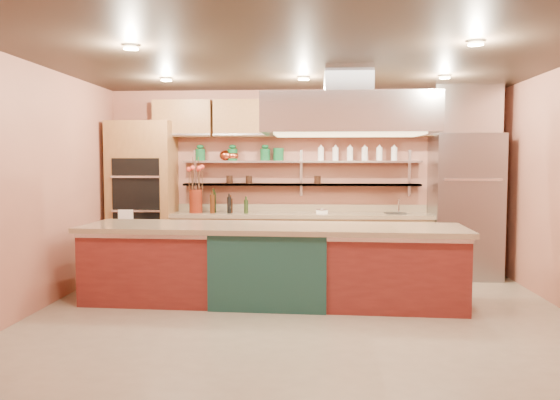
# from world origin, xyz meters

# --- Properties ---
(floor) EXTENTS (6.00, 5.00, 0.02)m
(floor) POSITION_xyz_m (0.00, 0.00, -0.01)
(floor) COLOR gray
(floor) RESTS_ON ground
(ceiling) EXTENTS (6.00, 5.00, 0.02)m
(ceiling) POSITION_xyz_m (0.00, 0.00, 2.80)
(ceiling) COLOR black
(ceiling) RESTS_ON wall_back
(wall_back) EXTENTS (6.00, 0.04, 2.80)m
(wall_back) POSITION_xyz_m (0.00, 2.50, 1.40)
(wall_back) COLOR #A96750
(wall_back) RESTS_ON floor
(wall_front) EXTENTS (6.00, 0.04, 2.80)m
(wall_front) POSITION_xyz_m (0.00, -2.50, 1.40)
(wall_front) COLOR #A96750
(wall_front) RESTS_ON floor
(wall_left) EXTENTS (0.04, 5.00, 2.80)m
(wall_left) POSITION_xyz_m (-3.00, 0.00, 1.40)
(wall_left) COLOR #A96750
(wall_left) RESTS_ON floor
(oven_stack) EXTENTS (0.95, 0.64, 2.30)m
(oven_stack) POSITION_xyz_m (-2.45, 2.18, 1.15)
(oven_stack) COLOR #976537
(oven_stack) RESTS_ON floor
(refrigerator) EXTENTS (0.95, 0.72, 2.10)m
(refrigerator) POSITION_xyz_m (2.35, 2.14, 1.05)
(refrigerator) COLOR gray
(refrigerator) RESTS_ON floor
(back_counter) EXTENTS (3.84, 0.64, 0.93)m
(back_counter) POSITION_xyz_m (-0.05, 2.20, 0.47)
(back_counter) COLOR tan
(back_counter) RESTS_ON floor
(wall_shelf_lower) EXTENTS (3.60, 0.26, 0.03)m
(wall_shelf_lower) POSITION_xyz_m (-0.05, 2.37, 1.35)
(wall_shelf_lower) COLOR silver
(wall_shelf_lower) RESTS_ON wall_back
(wall_shelf_upper) EXTENTS (3.60, 0.26, 0.03)m
(wall_shelf_upper) POSITION_xyz_m (-0.05, 2.37, 1.70)
(wall_shelf_upper) COLOR silver
(wall_shelf_upper) RESTS_ON wall_back
(upper_cabinets) EXTENTS (4.60, 0.36, 0.55)m
(upper_cabinets) POSITION_xyz_m (0.00, 2.32, 2.35)
(upper_cabinets) COLOR #976537
(upper_cabinets) RESTS_ON wall_back
(range_hood) EXTENTS (2.00, 1.00, 0.45)m
(range_hood) POSITION_xyz_m (0.53, 0.54, 2.25)
(range_hood) COLOR silver
(range_hood) RESTS_ON ceiling
(ceiling_downlights) EXTENTS (4.00, 2.80, 0.02)m
(ceiling_downlights) POSITION_xyz_m (0.00, 0.20, 2.77)
(ceiling_downlights) COLOR #FFE5A5
(ceiling_downlights) RESTS_ON ceiling
(island) EXTENTS (4.52, 1.19, 0.93)m
(island) POSITION_xyz_m (-0.37, 0.54, 0.47)
(island) COLOR maroon
(island) RESTS_ON floor
(flower_vase) EXTENTS (0.26, 0.26, 0.35)m
(flower_vase) POSITION_xyz_m (-1.63, 2.15, 1.11)
(flower_vase) COLOR maroon
(flower_vase) RESTS_ON back_counter
(oil_bottle_cluster) EXTENTS (0.91, 0.37, 0.28)m
(oil_bottle_cluster) POSITION_xyz_m (-1.24, 2.15, 1.07)
(oil_bottle_cluster) COLOR black
(oil_bottle_cluster) RESTS_ON back_counter
(kitchen_scale) EXTENTS (0.20, 0.17, 0.09)m
(kitchen_scale) POSITION_xyz_m (0.26, 2.15, 0.98)
(kitchen_scale) COLOR white
(kitchen_scale) RESTS_ON back_counter
(bar_faucet) EXTENTS (0.03, 0.03, 0.21)m
(bar_faucet) POSITION_xyz_m (1.41, 2.25, 1.04)
(bar_faucet) COLOR white
(bar_faucet) RESTS_ON back_counter
(copper_kettle) EXTENTS (0.21, 0.21, 0.16)m
(copper_kettle) POSITION_xyz_m (-1.21, 2.37, 1.79)
(copper_kettle) COLOR #B8492A
(copper_kettle) RESTS_ON wall_shelf_upper
(green_canister) EXTENTS (0.21, 0.21, 0.19)m
(green_canister) POSITION_xyz_m (-0.39, 2.37, 1.81)
(green_canister) COLOR #104F27
(green_canister) RESTS_ON wall_shelf_upper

